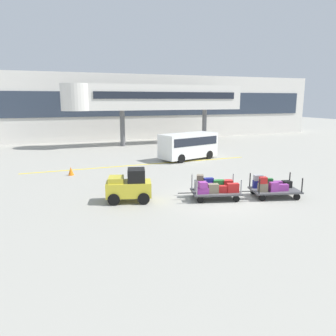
# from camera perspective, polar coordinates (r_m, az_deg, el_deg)

# --- Properties ---
(ground_plane) EXTENTS (120.00, 120.00, 0.00)m
(ground_plane) POSITION_cam_1_polar(r_m,az_deg,el_deg) (16.49, 9.39, -5.14)
(ground_plane) COLOR #9E9B91
(apron_lead_line) EXTENTS (17.21, 0.58, 0.01)m
(apron_lead_line) POSITION_cam_1_polar(r_m,az_deg,el_deg) (24.57, -4.19, 0.61)
(apron_lead_line) COLOR yellow
(apron_lead_line) RESTS_ON ground_plane
(terminal_building) EXTENTS (54.79, 2.51, 7.73)m
(terminal_building) POSITION_cam_1_polar(r_m,az_deg,el_deg) (40.42, -9.29, 10.40)
(terminal_building) COLOR silver
(terminal_building) RESTS_ON ground_plane
(jet_bridge) EXTENTS (19.33, 3.00, 6.29)m
(jet_bridge) POSITION_cam_1_polar(r_m,az_deg,el_deg) (35.24, -3.19, 12.10)
(jet_bridge) COLOR silver
(jet_bridge) RESTS_ON ground_plane
(baggage_tug) EXTENTS (2.31, 1.68, 1.58)m
(baggage_tug) POSITION_cam_1_polar(r_m,az_deg,el_deg) (15.61, -6.73, -3.16)
(baggage_tug) COLOR gold
(baggage_tug) RESTS_ON ground_plane
(baggage_cart_lead) EXTENTS (3.09, 1.94, 1.16)m
(baggage_cart_lead) POSITION_cam_1_polar(r_m,az_deg,el_deg) (16.13, 8.04, -3.45)
(baggage_cart_lead) COLOR #4C4C4F
(baggage_cart_lead) RESTS_ON ground_plane
(baggage_cart_middle) EXTENTS (3.09, 1.94, 1.12)m
(baggage_cart_middle) POSITION_cam_1_polar(r_m,az_deg,el_deg) (17.07, 17.69, -3.16)
(baggage_cart_middle) COLOR #4C4C4F
(baggage_cart_middle) RESTS_ON ground_plane
(shuttle_van) EXTENTS (5.14, 3.18, 2.10)m
(shuttle_van) POSITION_cam_1_polar(r_m,az_deg,el_deg) (26.56, 3.57, 4.16)
(shuttle_van) COLOR white
(shuttle_van) RESTS_ON ground_plane
(safety_cone_near) EXTENTS (0.36, 0.36, 0.55)m
(safety_cone_near) POSITION_cam_1_polar(r_m,az_deg,el_deg) (21.91, -16.54, -0.51)
(safety_cone_near) COLOR orange
(safety_cone_near) RESTS_ON ground_plane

